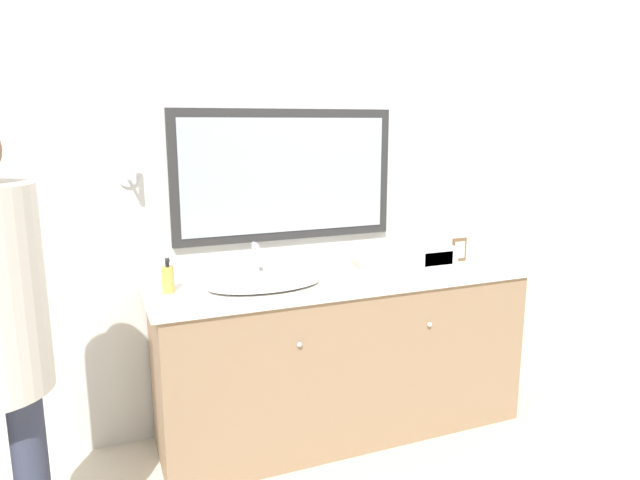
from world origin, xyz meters
The scene contains 9 objects.
ground_plane centered at (0.00, 0.00, 0.00)m, with size 14.00×14.00×0.00m, color beige.
wall_back centered at (-0.01, 0.62, 1.28)m, with size 8.00×0.18×2.55m.
vanity_counter centered at (0.00, 0.30, 0.43)m, with size 1.97×0.58×0.85m.
sink_basin centered at (-0.43, 0.28, 0.87)m, with size 0.56×0.36×0.19m.
soap_bottle centered at (-0.87, 0.35, 0.92)m, with size 0.06×0.06×0.17m.
appliance_box centered at (0.54, 0.32, 0.91)m, with size 0.24×0.13×0.11m.
picture_frame centered at (0.74, 0.35, 0.92)m, with size 0.09×0.01×0.13m.
hand_towel_near_sink centered at (0.22, 0.45, 0.87)m, with size 0.17×0.12×0.03m.
metal_tray centered at (0.10, 0.23, 0.86)m, with size 0.18×0.11×0.01m.
Camera 1 is at (-1.17, -2.26, 1.63)m, focal length 32.00 mm.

